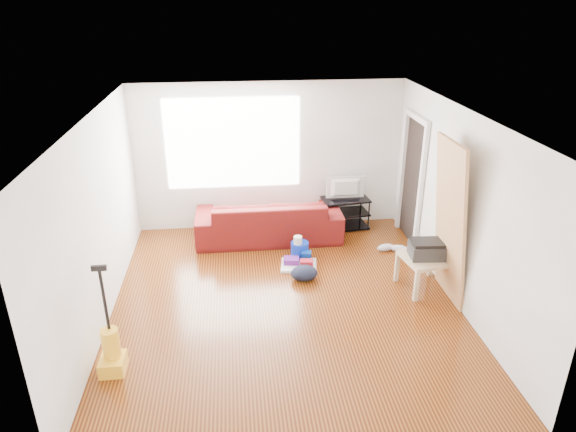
{
  "coord_description": "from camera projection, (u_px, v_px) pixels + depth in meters",
  "views": [
    {
      "loc": [
        -0.59,
        -5.78,
        3.8
      ],
      "look_at": [
        0.11,
        0.6,
        0.98
      ],
      "focal_mm": 32.0,
      "sensor_mm": 36.0,
      "label": 1
    }
  ],
  "objects": [
    {
      "name": "vacuum",
      "position": [
        112.0,
        352.0,
        5.53
      ],
      "size": [
        0.27,
        0.3,
        1.27
      ],
      "rotation": [
        0.0,
        0.0,
        0.01
      ],
      "color": "yellow",
      "rests_on": "ground"
    },
    {
      "name": "door_panel",
      "position": [
        440.0,
        295.0,
        7.01
      ],
      "size": [
        0.27,
        0.87,
        2.17
      ],
      "primitive_type": "cube",
      "rotation": [
        0.0,
        -0.1,
        0.0
      ],
      "color": "#B67C4F",
      "rests_on": "ground"
    },
    {
      "name": "side_table",
      "position": [
        425.0,
        262.0,
        7.02
      ],
      "size": [
        0.69,
        0.69,
        0.49
      ],
      "rotation": [
        0.0,
        0.0,
        0.18
      ],
      "color": "tan",
      "rests_on": "ground"
    },
    {
      "name": "cleaning_tray",
      "position": [
        300.0,
        263.0,
        7.71
      ],
      "size": [
        0.58,
        0.49,
        0.19
      ],
      "rotation": [
        0.0,
        0.0,
        -0.14
      ],
      "color": "white",
      "rests_on": "ground"
    },
    {
      "name": "backpack",
      "position": [
        304.0,
        279.0,
        7.38
      ],
      "size": [
        0.39,
        0.32,
        0.21
      ],
      "primitive_type": "ellipsoid",
      "rotation": [
        0.0,
        0.0,
        0.03
      ],
      "color": "black",
      "rests_on": "ground"
    },
    {
      "name": "sofa",
      "position": [
        269.0,
        238.0,
        8.62
      ],
      "size": [
        2.39,
        0.93,
        0.7
      ],
      "primitive_type": "imported",
      "rotation": [
        0.0,
        0.0,
        3.14
      ],
      "color": "#4E0C17",
      "rests_on": "ground"
    },
    {
      "name": "bucket",
      "position": [
        300.0,
        258.0,
        7.96
      ],
      "size": [
        0.34,
        0.34,
        0.27
      ],
      "primitive_type": "cylinder",
      "rotation": [
        0.0,
        0.0,
        0.28
      ],
      "color": "#0C30B9",
      "rests_on": "ground"
    },
    {
      "name": "tv_stand",
      "position": [
        345.0,
        213.0,
        8.89
      ],
      "size": [
        0.84,
        0.54,
        0.54
      ],
      "rotation": [
        0.0,
        0.0,
        0.12
      ],
      "color": "black",
      "rests_on": "ground"
    },
    {
      "name": "tv",
      "position": [
        346.0,
        188.0,
        8.71
      ],
      "size": [
        0.66,
        0.09,
        0.38
      ],
      "primitive_type": "imported",
      "rotation": [
        0.0,
        0.0,
        3.14
      ],
      "color": "black",
      "rests_on": "tv_stand"
    },
    {
      "name": "toilet_paper",
      "position": [
        298.0,
        248.0,
        7.85
      ],
      "size": [
        0.13,
        0.13,
        0.12
      ],
      "primitive_type": "cylinder",
      "color": "silver",
      "rests_on": "bucket"
    },
    {
      "name": "sneakers",
      "position": [
        392.0,
        248.0,
        8.15
      ],
      "size": [
        0.51,
        0.26,
        0.11
      ],
      "rotation": [
        0.0,
        0.0,
        -0.21
      ],
      "color": "silver",
      "rests_on": "ground"
    },
    {
      "name": "printer",
      "position": [
        427.0,
        249.0,
        6.94
      ],
      "size": [
        0.48,
        0.38,
        0.24
      ],
      "rotation": [
        0.0,
        0.0,
        -0.08
      ],
      "color": "#262626",
      "rests_on": "side_table"
    },
    {
      "name": "room",
      "position": [
        289.0,
        211.0,
        6.49
      ],
      "size": [
        4.51,
        5.01,
        2.51
      ],
      "color": "#3D1707",
      "rests_on": "ground"
    }
  ]
}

